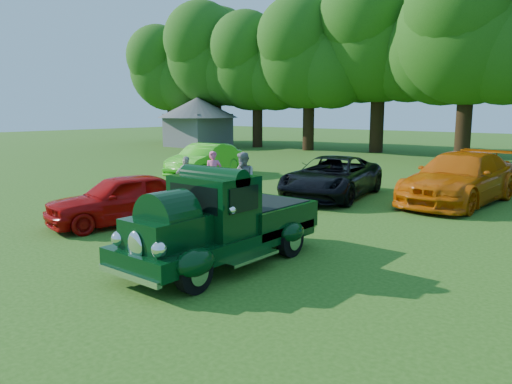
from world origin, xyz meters
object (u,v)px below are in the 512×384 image
Objects in this scene: back_car_orange at (460,178)px; spectator_white at (186,179)px; spectator_grey at (243,179)px; spectator_pink at (213,174)px; gazebo at (198,116)px; back_car_lime at (205,160)px; red_convertible at (122,199)px; hero_pickup at (222,225)px; back_car_black at (332,177)px.

back_car_orange reaches higher than spectator_white.
spectator_white is at bearing -148.81° from spectator_grey.
gazebo is at bearing 95.99° from spectator_pink.
spectator_white reaches higher than back_car_lime.
back_car_orange is at bearing 69.94° from red_convertible.
hero_pickup is 6.78m from spectator_white.
back_car_black is 3.33m from spectator_grey.
spectator_white is (-6.96, -5.30, -0.07)m from back_car_orange.
gazebo is (-17.25, 17.27, 1.66)m from spectator_white.
back_car_orange reaches higher than back_car_black.
spectator_grey is (-5.00, -4.70, 0.03)m from back_car_orange.
hero_pickup is 5.81m from spectator_grey.
back_car_black is 4.91m from spectator_white.
back_car_lime is (-9.44, 8.92, -0.04)m from hero_pickup.
spectator_white is (-1.96, -0.59, -0.10)m from spectator_grey.
red_convertible is at bearing -88.44° from spectator_grey.
back_car_lime is at bearing 158.77° from spectator_grey.
back_car_black is 3.20× the size of spectator_pink.
back_car_orange is 3.54× the size of spectator_pink.
back_car_lime is at bearing 97.07° from spectator_pink.
gazebo is (-20.53, 13.62, 1.71)m from back_car_black.
back_car_black is at bearing -23.45° from spectator_white.
spectator_grey reaches higher than red_convertible.
back_car_orange is at bearing 57.56° from spectator_grey.
back_car_lime is 5.44m from spectator_pink.
spectator_pink is at bearing 175.82° from spectator_grey.
red_convertible is 2.47× the size of spectator_pink.
back_car_orange reaches higher than red_convertible.
back_car_black is (2.20, 6.89, 0.04)m from red_convertible.
hero_pickup is at bearing -85.75° from spectator_pink.
spectator_white is (4.01, -4.86, 0.02)m from back_car_lime.
hero_pickup is 7.55m from spectator_pink.
back_car_black is at bearing 105.53° from hero_pickup.
gazebo is (-13.23, 12.41, 1.68)m from back_car_lime.
hero_pickup is 1.02× the size of back_car_lime.
back_car_orange is 8.74m from spectator_white.
back_car_lime is 10.98m from back_car_orange.
back_car_orange is at bearing -26.32° from gazebo.
back_car_black is 0.78× the size of gazebo.
spectator_pink is 1.06× the size of spectator_white.
red_convertible is 2.62× the size of spectator_white.
spectator_white is at bearing -133.44° from spectator_pink.
hero_pickup is 2.67× the size of spectator_grey.
back_car_black is 3.00× the size of spectator_grey.
spectator_white reaches higher than red_convertible.
spectator_white is 24.46m from gazebo.
spectator_pink is 0.24× the size of gazebo.
gazebo is at bearing 123.29° from back_car_lime.
spectator_white is at bearing -138.78° from back_car_orange.
back_car_orange is at bearing -34.18° from spectator_white.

